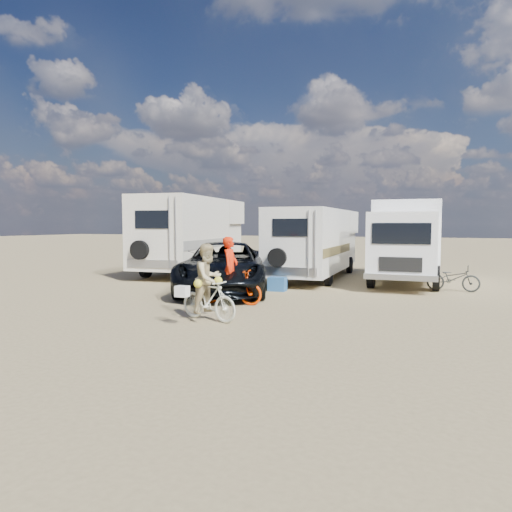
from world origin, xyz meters
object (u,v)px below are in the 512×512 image
at_px(rv_main, 316,244).
at_px(rv_left, 192,236).
at_px(rider_woman, 208,286).
at_px(cooler, 277,284).
at_px(crate, 276,284).
at_px(bike_man, 230,287).
at_px(bike_parked, 453,278).
at_px(box_truck, 407,242).
at_px(dark_suv, 224,267).
at_px(rider_man, 230,274).
at_px(bike_woman, 208,300).

xyz_separation_m(rv_main, rv_left, (-5.85, -0.28, 0.29)).
height_order(rider_woman, cooler, rider_woman).
bearing_deg(rv_main, crate, -98.71).
bearing_deg(rv_main, bike_man, -96.21).
bearing_deg(bike_parked, box_truck, 46.25).
relative_size(rv_left, bike_parked, 4.54).
height_order(dark_suv, rider_man, rider_man).
distance_m(rider_man, bike_parked, 7.91).
relative_size(rider_woman, cooler, 2.79).
xyz_separation_m(rv_left, crate, (5.36, -3.50, -1.56)).
xyz_separation_m(rv_left, bike_parked, (11.19, -1.84, -1.29)).
relative_size(rv_main, rv_left, 1.03).
bearing_deg(bike_parked, rider_man, 134.22).
height_order(rv_main, rider_woman, rv_main).
bearing_deg(rv_left, bike_woman, -64.52).
relative_size(dark_suv, rider_woman, 3.65).
height_order(cooler, crate, cooler).
bearing_deg(rider_man, dark_suv, 25.01).
bearing_deg(box_truck, rider_woman, -113.42).
bearing_deg(bike_man, bike_woman, -172.89).
bearing_deg(crate, dark_suv, -133.10).
bearing_deg(cooler, rv_main, 83.58).
relative_size(rv_main, rider_man, 4.55).
height_order(box_truck, bike_woman, box_truck).
bearing_deg(bike_man, crate, -7.10).
relative_size(bike_man, bike_parked, 1.11).
bearing_deg(cooler, box_truck, 41.88).
distance_m(dark_suv, cooler, 1.92).
height_order(box_truck, rider_man, box_truck).
relative_size(bike_man, crate, 4.37).
relative_size(rv_main, cooler, 13.44).
relative_size(box_truck, bike_woman, 4.03).
xyz_separation_m(rider_woman, bike_parked, (5.49, 7.39, -0.38)).
height_order(rv_left, crate, rv_left).
bearing_deg(crate, cooler, -64.87).
bearing_deg(bike_parked, crate, 109.19).
height_order(rv_left, bike_man, rv_left).
bearing_deg(bike_woman, crate, 18.56).
bearing_deg(rider_woman, bike_man, 27.19).
height_order(box_truck, cooler, box_truck).
height_order(rv_main, bike_parked, rv_main).
relative_size(rv_left, crate, 17.93).
height_order(rv_main, bike_woman, rv_main).
relative_size(dark_suv, bike_man, 3.21).
distance_m(rv_left, crate, 6.59).
height_order(bike_man, bike_woman, bike_woman).
xyz_separation_m(bike_parked, cooler, (-5.59, -2.18, -0.21)).
relative_size(rider_woman, bike_parked, 0.97).
xyz_separation_m(bike_man, cooler, (0.38, 2.99, -0.26)).
xyz_separation_m(bike_woman, bike_parked, (5.49, 7.39, -0.06)).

